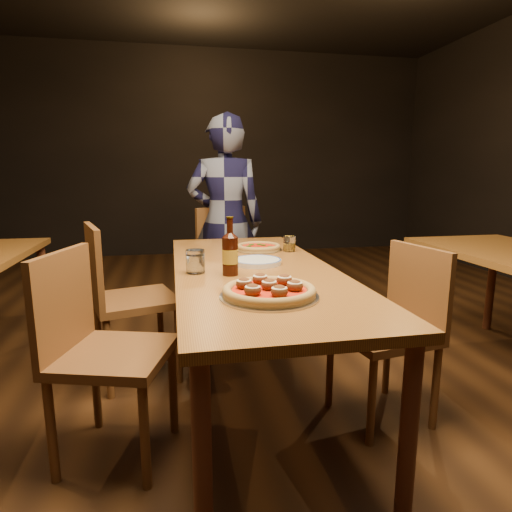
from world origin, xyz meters
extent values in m
plane|color=black|center=(0.00, 0.00, 0.00)|extent=(9.00, 9.00, 0.00)
plane|color=black|center=(0.00, 4.50, 1.50)|extent=(7.00, 0.00, 7.00)
cube|color=brown|center=(0.00, 0.00, 0.73)|extent=(0.80, 2.00, 0.04)
cylinder|color=#572918|center=(-0.34, -0.94, 0.35)|extent=(0.06, 0.06, 0.71)
cylinder|color=#572918|center=(-0.34, 0.94, 0.35)|extent=(0.06, 0.06, 0.71)
cylinder|color=#572918|center=(0.34, -0.94, 0.35)|extent=(0.06, 0.06, 0.71)
cylinder|color=#572918|center=(0.34, 0.94, 0.35)|extent=(0.06, 0.06, 0.71)
cylinder|color=#572918|center=(-1.36, 1.24, 0.35)|extent=(0.06, 0.06, 0.71)
cylinder|color=#572918|center=(1.36, 0.74, 0.35)|extent=(0.06, 0.06, 0.71)
cylinder|color=#572918|center=(2.04, 0.74, 0.35)|extent=(0.06, 0.06, 0.71)
cylinder|color=#B7B7BF|center=(-0.04, -0.53, 0.75)|extent=(0.39, 0.39, 0.01)
cylinder|color=#AB8847|center=(-0.04, -0.53, 0.77)|extent=(0.36, 0.36, 0.02)
torus|color=#AB8847|center=(-0.04, -0.53, 0.78)|extent=(0.37, 0.37, 0.04)
cylinder|color=red|center=(-0.04, -0.53, 0.78)|extent=(0.29, 0.29, 0.00)
cylinder|color=#B7B7BF|center=(0.12, 0.49, 0.75)|extent=(0.29, 0.29, 0.01)
cylinder|color=#AB8847|center=(0.12, 0.49, 0.76)|extent=(0.27, 0.27, 0.02)
torus|color=#AB8847|center=(0.12, 0.49, 0.77)|extent=(0.27, 0.27, 0.03)
cylinder|color=red|center=(0.12, 0.49, 0.78)|extent=(0.21, 0.21, 0.00)
cylinder|color=white|center=(0.03, 0.09, 0.76)|extent=(0.26, 0.26, 0.02)
cylinder|color=black|center=(-0.14, -0.13, 0.84)|extent=(0.07, 0.07, 0.18)
cylinder|color=black|center=(-0.14, -0.13, 0.98)|extent=(0.03, 0.03, 0.09)
cylinder|color=gold|center=(-0.14, -0.13, 0.84)|extent=(0.08, 0.08, 0.07)
cylinder|color=white|center=(-0.30, -0.06, 0.81)|extent=(0.09, 0.09, 0.11)
cylinder|color=#8B5C0F|center=(0.30, 0.41, 0.80)|extent=(0.08, 0.08, 0.09)
imported|color=black|center=(0.02, 1.31, 0.84)|extent=(0.67, 0.49, 1.67)
camera|label=1|loc=(-0.40, -2.09, 1.23)|focal=30.00mm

